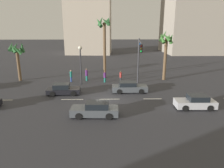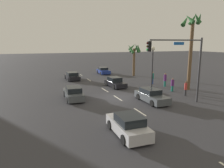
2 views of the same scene
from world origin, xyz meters
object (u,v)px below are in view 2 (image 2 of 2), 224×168
Objects in this scene: car_1 at (115,82)px; pedestrian_0 at (153,77)px; car_2 at (72,76)px; car_3 at (151,96)px; streetlamp at (153,58)px; palm_tree_0 at (134,52)px; car_5 at (103,71)px; pedestrian_1 at (165,79)px; traffic_signal at (183,59)px; car_0 at (73,93)px; palm_tree_2 at (192,35)px; pedestrian_3 at (186,88)px; car_4 at (128,125)px; pedestrian_2 at (172,85)px.

car_1 is 2.26× the size of pedestrian_0.
car_3 reaches higher than car_2.
palm_tree_0 is at bearing 167.41° from streetlamp.
car_5 is at bearing 123.20° from car_2.
pedestrian_1 is (14.87, 4.10, 0.41)m from car_5.
streetlamp is at bearing 168.12° from traffic_signal.
car_5 is 2.20× the size of pedestrian_0.
pedestrian_1 is at bearing 98.64° from car_0.
car_1 is 6.12m from streetlamp.
car_0 is at bearing -92.84° from palm_tree_2.
traffic_signal is at bearing -48.44° from pedestrian_3.
car_4 is 18.32m from pedestrian_0.
streetlamp is (-6.63, 4.16, 3.32)m from car_3.
pedestrian_2 is (-3.18, 5.04, 0.24)m from car_3.
car_3 is at bearing 4.65° from car_1.
pedestrian_0 is (-8.32, 5.35, 0.34)m from car_3.
pedestrian_1 reaches higher than car_2.
pedestrian_0 is 8.22m from palm_tree_2.
traffic_signal is at bearing -16.43° from pedestrian_0.
car_2 is at bearing -89.14° from palm_tree_0.
car_3 is at bearing 137.96° from car_4.
car_4 is 16.58m from streetlamp.
car_4 is 25.98m from palm_tree_0.
pedestrian_1 reaches higher than pedestrian_3.
palm_tree_0 reaches higher than car_1.
pedestrian_0 is at bearing -7.01° from palm_tree_0.
car_0 is 1.03× the size of car_2.
pedestrian_0 is 0.96× the size of pedestrian_1.
car_2 is at bearing -132.47° from pedestrian_1.
car_3 is 5.13m from pedestrian_3.
car_2 is at bearing 170.24° from car_0.
car_5 is 2.39× the size of pedestrian_2.
car_5 is 19.62m from palm_tree_2.
car_3 is at bearing -32.09° from streetlamp.
car_1 is at bearing -41.09° from palm_tree_0.
pedestrian_1 is 10.97m from palm_tree_0.
streetlamp is (-2.65, 11.52, 3.30)m from car_0.
pedestrian_2 is at bearing -3.42° from pedestrian_0.
palm_tree_2 is (-4.80, 5.13, 2.56)m from traffic_signal.
streetlamp reaches higher than pedestrian_2.
car_5 is (-16.89, 9.19, -0.05)m from car_0.
car_4 is 17.53m from palm_tree_2.
traffic_signal is at bearing -11.88° from streetlamp.
pedestrian_2 is at bearing 131.47° from car_4.
pedestrian_3 is (-2.33, 2.62, -3.58)m from traffic_signal.
car_4 is at bearing -43.33° from pedestrian_1.
car_5 is at bearing -164.36° from pedestrian_0.
car_0 is at bearing -118.47° from car_3.
car_2 is 8.46m from car_5.
car_3 is 0.74× the size of palm_tree_0.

